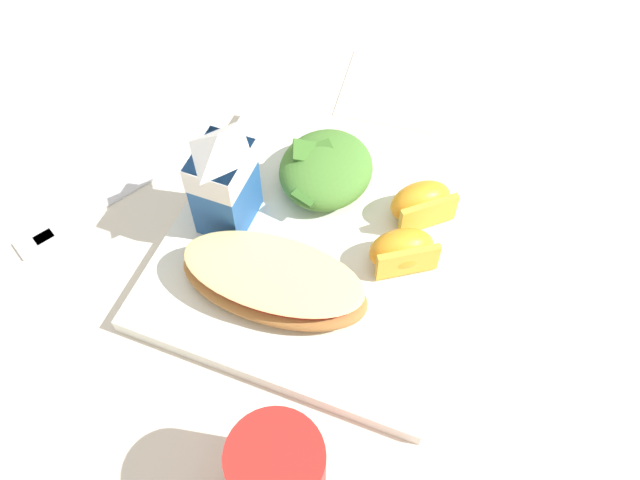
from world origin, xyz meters
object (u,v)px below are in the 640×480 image
at_px(orange_wedge_middle, 421,203).
at_px(orange_wedge_front, 402,251).
at_px(white_plate, 320,251).
at_px(milk_carton, 225,174).
at_px(paper_napkin, 392,89).
at_px(metal_fork, 90,210).
at_px(green_salad_pile, 326,169).
at_px(drinking_red_cup, 278,476).
at_px(cheesy_pizza_bread, 274,281).

bearing_deg(orange_wedge_middle, orange_wedge_front, 179.25).
relative_size(white_plate, orange_wedge_front, 4.01).
distance_m(milk_carton, paper_napkin, 0.26).
distance_m(white_plate, metal_fork, 0.23).
bearing_deg(orange_wedge_front, white_plate, 97.12).
bearing_deg(green_salad_pile, white_plate, -162.92).
distance_m(orange_wedge_front, drinking_red_cup, 0.22).
bearing_deg(cheesy_pizza_bread, white_plate, -18.51).
bearing_deg(orange_wedge_middle, milk_carton, 110.61).
distance_m(green_salad_pile, drinking_red_cup, 0.30).
relative_size(milk_carton, metal_fork, 0.64).
bearing_deg(metal_fork, drinking_red_cup, -122.33).
relative_size(cheesy_pizza_bread, orange_wedge_front, 2.49).
xyz_separation_m(cheesy_pizza_bread, orange_wedge_middle, (0.13, -0.10, 0.00)).
xyz_separation_m(white_plate, milk_carton, (0.00, 0.09, 0.07)).
distance_m(cheesy_pizza_bread, orange_wedge_middle, 0.16).
distance_m(white_plate, cheesy_pizza_bread, 0.07).
relative_size(cheesy_pizza_bread, milk_carton, 1.58).
xyz_separation_m(green_salad_pile, milk_carton, (-0.07, 0.07, 0.04)).
distance_m(green_salad_pile, orange_wedge_front, 0.12).
distance_m(white_plate, orange_wedge_front, 0.08).
bearing_deg(drinking_red_cup, paper_napkin, 7.11).
xyz_separation_m(milk_carton, orange_wedge_front, (0.01, -0.17, -0.04)).
bearing_deg(metal_fork, milk_carton, -74.35).
distance_m(cheesy_pizza_bread, milk_carton, 0.10).
bearing_deg(white_plate, metal_fork, 98.58).
distance_m(orange_wedge_middle, drinking_red_cup, 0.28).
relative_size(white_plate, orange_wedge_middle, 4.08).
xyz_separation_m(cheesy_pizza_bread, green_salad_pile, (0.13, 0.00, 0.00)).
relative_size(green_salad_pile, milk_carton, 0.96).
relative_size(orange_wedge_front, orange_wedge_middle, 1.02).
relative_size(white_plate, green_salad_pile, 2.65).
bearing_deg(drinking_red_cup, orange_wedge_middle, -5.06).
relative_size(orange_wedge_front, drinking_red_cup, 0.74).
bearing_deg(milk_carton, metal_fork, 105.65).
xyz_separation_m(milk_carton, drinking_red_cup, (-0.22, -0.14, -0.03)).
height_order(milk_carton, paper_napkin, milk_carton).
bearing_deg(white_plate, paper_napkin, 1.26).
bearing_deg(metal_fork, orange_wedge_front, -81.78).
xyz_separation_m(milk_carton, metal_fork, (-0.04, 0.14, -0.07)).
height_order(metal_fork, drinking_red_cup, drinking_red_cup).
bearing_deg(orange_wedge_front, orange_wedge_middle, -0.75).
bearing_deg(paper_napkin, milk_carton, 159.48).
xyz_separation_m(paper_napkin, metal_fork, (-0.27, 0.23, 0.00)).
relative_size(white_plate, drinking_red_cup, 2.95).
bearing_deg(orange_wedge_middle, paper_napkin, 25.51).
bearing_deg(paper_napkin, metal_fork, 140.29).
distance_m(orange_wedge_front, paper_napkin, 0.24).
height_order(cheesy_pizza_bread, drinking_red_cup, drinking_red_cup).
bearing_deg(metal_fork, green_salad_pile, -62.64).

